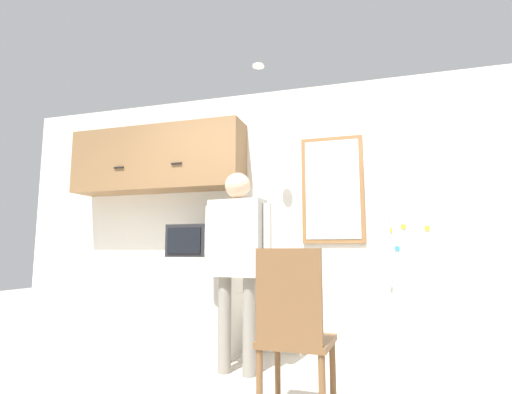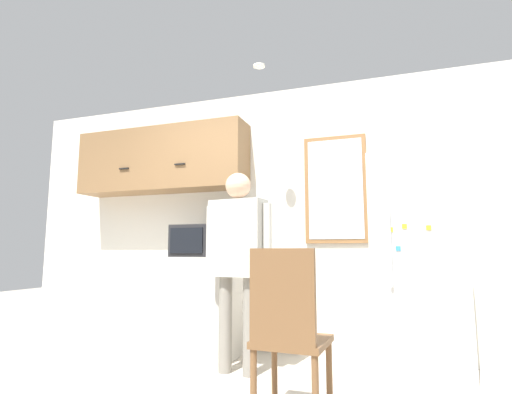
{
  "view_description": "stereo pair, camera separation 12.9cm",
  "coord_description": "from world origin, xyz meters",
  "px_view_note": "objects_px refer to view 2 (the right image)",
  "views": [
    {
      "loc": [
        1.07,
        -2.12,
        0.99
      ],
      "look_at": [
        0.13,
        1.03,
        1.44
      ],
      "focal_mm": 28.0,
      "sensor_mm": 36.0,
      "label": 1
    },
    {
      "loc": [
        1.2,
        -2.08,
        0.99
      ],
      "look_at": [
        0.13,
        1.03,
        1.44
      ],
      "focal_mm": 28.0,
      "sensor_mm": 36.0,
      "label": 2
    }
  ],
  "objects_px": {
    "microwave": "(199,241)",
    "person": "(238,248)",
    "refrigerator": "(416,263)",
    "chair": "(288,327)"
  },
  "relations": [
    {
      "from": "person",
      "to": "refrigerator",
      "type": "height_order",
      "value": "refrigerator"
    },
    {
      "from": "refrigerator",
      "to": "chair",
      "type": "distance_m",
      "value": 1.5
    },
    {
      "from": "refrigerator",
      "to": "chair",
      "type": "bearing_deg",
      "value": -122.27
    },
    {
      "from": "microwave",
      "to": "chair",
      "type": "distance_m",
      "value": 1.76
    },
    {
      "from": "person",
      "to": "chair",
      "type": "relative_size",
      "value": 1.65
    },
    {
      "from": "refrigerator",
      "to": "chair",
      "type": "height_order",
      "value": "refrigerator"
    },
    {
      "from": "microwave",
      "to": "refrigerator",
      "type": "height_order",
      "value": "refrigerator"
    },
    {
      "from": "person",
      "to": "microwave",
      "type": "bearing_deg",
      "value": 152.22
    },
    {
      "from": "microwave",
      "to": "person",
      "type": "distance_m",
      "value": 0.67
    },
    {
      "from": "microwave",
      "to": "person",
      "type": "bearing_deg",
      "value": -34.11
    }
  ]
}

